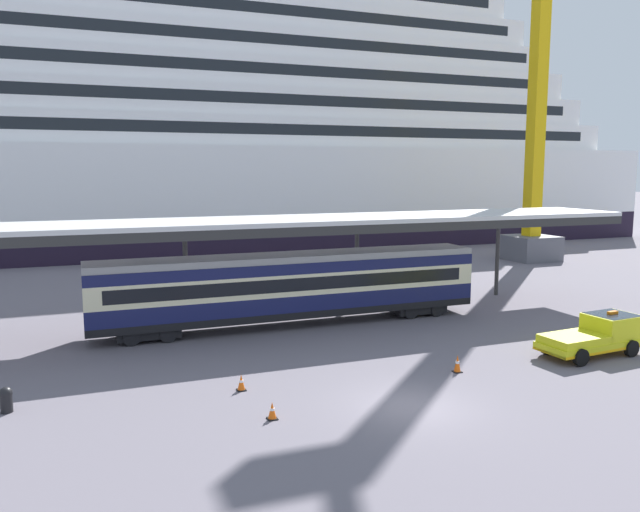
{
  "coord_description": "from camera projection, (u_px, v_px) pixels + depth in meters",
  "views": [
    {
      "loc": [
        -11.3,
        -19.67,
        8.8
      ],
      "look_at": [
        -0.08,
        9.3,
        4.5
      ],
      "focal_mm": 35.01,
      "sensor_mm": 36.0,
      "label": 1
    }
  ],
  "objects": [
    {
      "name": "ground_plane",
      "position": [
        411.0,
        406.0,
        23.41
      ],
      "size": [
        400.0,
        400.0,
        0.0
      ],
      "primitive_type": "plane",
      "color": "slate"
    },
    {
      "name": "cruise_ship",
      "position": [
        43.0,
        128.0,
        69.29
      ],
      "size": [
        143.44,
        30.4,
        40.4
      ],
      "color": "black",
      "rests_on": "ground"
    },
    {
      "name": "platform_canopy",
      "position": [
        289.0,
        222.0,
        35.15
      ],
      "size": [
        43.51,
        5.89,
        6.09
      ],
      "color": "silver",
      "rests_on": "ground"
    },
    {
      "name": "train_carriage",
      "position": [
        292.0,
        286.0,
        35.27
      ],
      "size": [
        22.16,
        2.81,
        4.11
      ],
      "color": "black",
      "rests_on": "ground"
    },
    {
      "name": "service_truck",
      "position": [
        598.0,
        334.0,
        29.88
      ],
      "size": [
        5.34,
        2.57,
        2.02
      ],
      "color": "yellow",
      "rests_on": "ground"
    },
    {
      "name": "traffic_cone_near",
      "position": [
        272.0,
        411.0,
        22.14
      ],
      "size": [
        0.36,
        0.36,
        0.63
      ],
      "color": "black",
      "rests_on": "ground"
    },
    {
      "name": "traffic_cone_mid",
      "position": [
        457.0,
        364.0,
        27.28
      ],
      "size": [
        0.36,
        0.36,
        0.78
      ],
      "color": "black",
      "rests_on": "ground"
    },
    {
      "name": "traffic_cone_far",
      "position": [
        241.0,
        382.0,
        25.03
      ],
      "size": [
        0.36,
        0.36,
        0.67
      ],
      "color": "black",
      "rests_on": "ground"
    },
    {
      "name": "dockside_crane",
      "position": [
        545.0,
        56.0,
        58.94
      ],
      "size": [
        15.43,
        4.4,
        60.16
      ],
      "color": "#595960",
      "rests_on": "ground"
    },
    {
      "name": "quay_bollard",
      "position": [
        6.0,
        399.0,
        22.75
      ],
      "size": [
        0.48,
        0.48,
        0.96
      ],
      "color": "black",
      "rests_on": "ground"
    }
  ]
}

